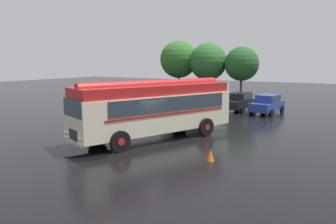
{
  "coord_description": "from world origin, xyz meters",
  "views": [
    {
      "loc": [
        10.33,
        -15.05,
        4.54
      ],
      "look_at": [
        0.06,
        2.45,
        1.4
      ],
      "focal_mm": 35.0,
      "sensor_mm": 36.0,
      "label": 1
    }
  ],
  "objects_px": {
    "box_van": "(207,95)",
    "traffic_cone": "(210,155)",
    "vintage_bus": "(155,107)",
    "car_near_left": "(240,102)",
    "car_mid_left": "(267,104)"
  },
  "relations": [
    {
      "from": "box_van",
      "to": "traffic_cone",
      "type": "distance_m",
      "value": 16.42
    },
    {
      "from": "box_van",
      "to": "traffic_cone",
      "type": "bearing_deg",
      "value": -65.81
    },
    {
      "from": "vintage_bus",
      "to": "car_near_left",
      "type": "height_order",
      "value": "vintage_bus"
    },
    {
      "from": "car_near_left",
      "to": "car_mid_left",
      "type": "distance_m",
      "value": 2.72
    },
    {
      "from": "car_near_left",
      "to": "traffic_cone",
      "type": "distance_m",
      "value": 16.42
    },
    {
      "from": "car_near_left",
      "to": "box_van",
      "type": "height_order",
      "value": "box_van"
    },
    {
      "from": "car_mid_left",
      "to": "traffic_cone",
      "type": "height_order",
      "value": "car_mid_left"
    },
    {
      "from": "car_mid_left",
      "to": "traffic_cone",
      "type": "bearing_deg",
      "value": -85.59
    },
    {
      "from": "car_mid_left",
      "to": "box_van",
      "type": "relative_size",
      "value": 0.75
    },
    {
      "from": "traffic_cone",
      "to": "vintage_bus",
      "type": "bearing_deg",
      "value": 151.97
    },
    {
      "from": "vintage_bus",
      "to": "traffic_cone",
      "type": "bearing_deg",
      "value": -28.03
    },
    {
      "from": "box_van",
      "to": "car_mid_left",
      "type": "bearing_deg",
      "value": 5.12
    },
    {
      "from": "vintage_bus",
      "to": "car_near_left",
      "type": "relative_size",
      "value": 2.35
    },
    {
      "from": "vintage_bus",
      "to": "traffic_cone",
      "type": "distance_m",
      "value": 5.44
    },
    {
      "from": "car_near_left",
      "to": "car_mid_left",
      "type": "bearing_deg",
      "value": -10.62
    }
  ]
}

